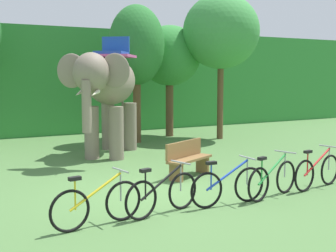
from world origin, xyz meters
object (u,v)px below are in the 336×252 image
object	(u,v)px
tree_right	(170,56)
bike_black	(162,194)
bike_green	(273,179)
bike_red	(317,171)
tree_center	(136,46)
elephant	(108,86)
tree_far_right	(221,32)
bike_blue	(228,186)
bike_yellow	(97,204)
wooden_bench	(188,158)

from	to	relation	value
tree_right	bike_black	world-z (taller)	tree_right
bike_black	bike_green	xyz separation A→B (m)	(2.54, -0.07, 0.00)
bike_black	bike_red	world-z (taller)	same
tree_center	elephant	bearing A→B (deg)	-131.95
bike_green	bike_red	bearing A→B (deg)	4.57
tree_far_right	bike_blue	bearing A→B (deg)	-124.01
tree_center	bike_yellow	xyz separation A→B (m)	(-4.55, -8.35, -3.21)
tree_center	bike_red	bearing A→B (deg)	-85.42
bike_black	bike_green	bearing A→B (deg)	-1.67
bike_yellow	bike_green	world-z (taller)	same
bike_red	elephant	bearing A→B (deg)	113.31
bike_red	wooden_bench	world-z (taller)	bike_red
tree_right	bike_green	world-z (taller)	tree_right
bike_green	tree_right	bearing A→B (deg)	74.04
wooden_bench	tree_center	bearing A→B (deg)	77.59
elephant	bike_red	size ratio (longest dim) A/B	2.32
bike_blue	wooden_bench	world-z (taller)	bike_blue
tree_far_right	bike_black	distance (m)	10.80
tree_right	tree_center	bearing A→B (deg)	-153.03
bike_black	bike_green	size ratio (longest dim) A/B	1.01
bike_black	bike_green	distance (m)	2.54
tree_right	bike_black	size ratio (longest dim) A/B	2.72
bike_green	wooden_bench	xyz separation A→B (m)	(-0.54, 2.51, 0.09)
bike_yellow	bike_green	xyz separation A→B (m)	(3.80, -0.02, 0.00)
tree_right	bike_red	xyz separation A→B (m)	(-1.27, -9.23, -2.91)
bike_black	bike_red	distance (m)	3.95
tree_right	bike_red	world-z (taller)	tree_right
tree_far_right	bike_blue	xyz separation A→B (m)	(-5.21, -7.72, -3.82)
tree_far_right	bike_yellow	bearing A→B (deg)	-135.68
elephant	bike_blue	world-z (taller)	elephant
bike_yellow	elephant	bearing A→B (deg)	67.21
tree_far_right	bike_blue	distance (m)	10.07
tree_center	elephant	xyz separation A→B (m)	(-1.96, -2.18, -1.39)
tree_far_right	bike_blue	size ratio (longest dim) A/B	3.32
bike_yellow	bike_green	bearing A→B (deg)	-0.27
elephant	bike_yellow	xyz separation A→B (m)	(-2.59, -6.17, -1.82)
tree_far_right	elephant	xyz separation A→B (m)	(-5.28, -1.52, -2.00)
tree_right	wooden_bench	world-z (taller)	tree_right
bike_blue	bike_green	bearing A→B (deg)	0.69
tree_far_right	bike_yellow	xyz separation A→B (m)	(-7.88, -7.69, -3.82)
bike_green	elephant	bearing A→B (deg)	101.07
elephant	wooden_bench	xyz separation A→B (m)	(0.67, -3.67, -1.72)
bike_green	bike_black	bearing A→B (deg)	178.33
bike_yellow	bike_red	bearing A→B (deg)	1.04
tree_center	elephant	distance (m)	3.24
tree_right	elephant	distance (m)	5.12
bike_blue	bike_green	size ratio (longest dim) A/B	1.03
tree_far_right	bike_green	world-z (taller)	tree_far_right
tree_center	bike_black	size ratio (longest dim) A/B	3.05
tree_center	bike_blue	xyz separation A→B (m)	(-1.88, -8.38, -3.21)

